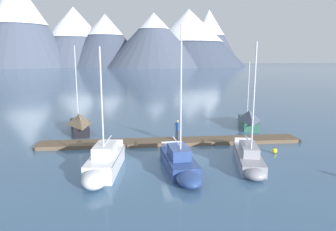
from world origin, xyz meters
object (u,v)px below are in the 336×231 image
object	(u,v)px
sailboat_second_berth	(104,163)
sailboat_far_berth	(248,118)
sailboat_mid_dock_port	(180,163)
sailboat_mid_dock_starboard	(249,157)
mooring_buoy_inner_mooring	(275,151)
person_on_dock	(177,129)
sailboat_nearest_berth	(79,123)

from	to	relation	value
sailboat_second_berth	sailboat_far_berth	size ratio (longest dim) A/B	1.16
sailboat_mid_dock_port	sailboat_mid_dock_starboard	world-z (taller)	sailboat_mid_dock_port
sailboat_second_berth	sailboat_mid_dock_port	distance (m)	4.73
sailboat_mid_dock_starboard	mooring_buoy_inner_mooring	xyz separation A→B (m)	(2.93, 2.17, -0.34)
sailboat_far_berth	person_on_dock	world-z (taller)	sailboat_far_berth
person_on_dock	sailboat_mid_dock_starboard	bearing A→B (deg)	-56.75
sailboat_nearest_berth	person_on_dock	size ratio (longest dim) A/B	4.82
sailboat_second_berth	sailboat_mid_dock_port	bearing A→B (deg)	-3.90
person_on_dock	sailboat_mid_dock_port	bearing A→B (deg)	-98.27
sailboat_second_berth	sailboat_mid_dock_port	size ratio (longest dim) A/B	0.86
sailboat_mid_dock_port	sailboat_far_berth	xyz separation A→B (m)	(9.30, 11.61, 0.28)
sailboat_mid_dock_starboard	person_on_dock	size ratio (longest dim) A/B	4.72
sailboat_nearest_berth	sailboat_mid_dock_port	bearing A→B (deg)	-56.91
sailboat_nearest_berth	mooring_buoy_inner_mooring	distance (m)	17.89
sailboat_far_berth	mooring_buoy_inner_mooring	bearing A→B (deg)	-100.36
sailboat_mid_dock_port	mooring_buoy_inner_mooring	bearing A→B (deg)	19.36
sailboat_nearest_berth	sailboat_far_berth	size ratio (longest dim) A/B	1.22
sailboat_far_berth	sailboat_nearest_berth	bearing A→B (deg)	179.30
sailboat_nearest_berth	sailboat_mid_dock_starboard	xyz separation A→B (m)	(12.44, -11.29, -0.35)
sailboat_second_berth	mooring_buoy_inner_mooring	size ratio (longest dim) A/B	16.47
sailboat_second_berth	sailboat_far_berth	distance (m)	17.99
sailboat_nearest_berth	sailboat_far_berth	bearing A→B (deg)	-0.70
sailboat_mid_dock_port	sailboat_mid_dock_starboard	xyz separation A→B (m)	(4.74, 0.53, -0.04)
sailboat_nearest_berth	sailboat_mid_dock_port	xyz separation A→B (m)	(7.70, -11.82, -0.32)
sailboat_mid_dock_starboard	mooring_buoy_inner_mooring	distance (m)	3.66
sailboat_nearest_berth	sailboat_far_berth	distance (m)	17.00
sailboat_second_berth	person_on_dock	size ratio (longest dim) A/B	4.54
sailboat_second_berth	sailboat_mid_dock_starboard	size ratio (longest dim) A/B	0.96
sailboat_second_berth	person_on_dock	world-z (taller)	sailboat_second_berth
sailboat_nearest_berth	sailboat_second_berth	world-z (taller)	sailboat_nearest_berth
sailboat_nearest_berth	person_on_dock	bearing A→B (deg)	-32.37
sailboat_mid_dock_port	sailboat_second_berth	bearing A→B (deg)	176.10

